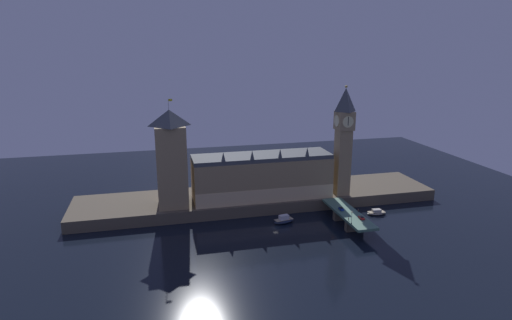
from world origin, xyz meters
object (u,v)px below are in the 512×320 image
(pedestrian_near_rail, at_px, (349,219))
(pedestrian_mid_walk, at_px, (358,211))
(clock_tower, at_px, (344,138))
(boat_upstream, at_px, (284,220))
(boat_downstream, at_px, (376,213))
(street_lamp_near, at_px, (352,216))
(car_northbound_lead, at_px, (341,209))
(car_southbound_lead, at_px, (362,218))
(victoria_tower, at_px, (171,159))

(pedestrian_near_rail, distance_m, pedestrian_mid_walk, 13.70)
(clock_tower, height_order, boat_upstream, clock_tower)
(pedestrian_near_rail, relative_size, boat_downstream, 0.16)
(pedestrian_near_rail, distance_m, boat_downstream, 35.15)
(boat_upstream, bearing_deg, street_lamp_near, -41.96)
(car_northbound_lead, height_order, boat_downstream, car_northbound_lead)
(boat_downstream, bearing_deg, car_southbound_lead, -135.29)
(pedestrian_near_rail, relative_size, pedestrian_mid_walk, 1.05)
(victoria_tower, distance_m, pedestrian_mid_walk, 106.45)
(clock_tower, xyz_separation_m, boat_upstream, (-42.76, -20.19, -40.01))
(boat_upstream, height_order, boat_downstream, boat_upstream)
(victoria_tower, xyz_separation_m, boat_upstream, (58.28, -24.32, -32.55))
(clock_tower, height_order, pedestrian_mid_walk, clock_tower)
(pedestrian_mid_walk, relative_size, street_lamp_near, 0.26)
(pedestrian_mid_walk, bearing_deg, clock_tower, 82.31)
(pedestrian_near_rail, bearing_deg, street_lamp_near, -95.51)
(pedestrian_near_rail, distance_m, street_lamp_near, 5.30)
(clock_tower, distance_m, car_northbound_lead, 44.57)
(car_southbound_lead, relative_size, pedestrian_near_rail, 2.37)
(street_lamp_near, distance_m, boat_upstream, 38.83)
(victoria_tower, height_order, car_northbound_lead, victoria_tower)
(clock_tower, relative_size, car_southbound_lead, 15.25)
(clock_tower, distance_m, pedestrian_near_rail, 54.95)
(street_lamp_near, xyz_separation_m, boat_downstream, (28.13, 24.54, -10.39))
(clock_tower, height_order, pedestrian_near_rail, clock_tower)
(boat_upstream, bearing_deg, victoria_tower, 157.34)
(pedestrian_near_rail, relative_size, boat_upstream, 0.15)
(car_northbound_lead, relative_size, boat_downstream, 0.34)
(boat_downstream, bearing_deg, car_northbound_lead, -166.85)
(clock_tower, bearing_deg, pedestrian_mid_walk, -97.69)
(clock_tower, distance_m, pedestrian_mid_walk, 46.47)
(car_southbound_lead, distance_m, pedestrian_near_rail, 7.61)
(street_lamp_near, bearing_deg, pedestrian_mid_walk, 51.84)
(victoria_tower, bearing_deg, street_lamp_near, -29.83)
(victoria_tower, height_order, car_southbound_lead, victoria_tower)
(victoria_tower, distance_m, car_southbound_lead, 107.59)
(pedestrian_near_rail, bearing_deg, car_southbound_lead, 3.36)
(pedestrian_mid_walk, bearing_deg, boat_downstream, 32.35)
(street_lamp_near, height_order, boat_upstream, street_lamp_near)
(car_northbound_lead, bearing_deg, victoria_tower, 160.95)
(victoria_tower, relative_size, boat_downstream, 5.34)
(car_northbound_lead, bearing_deg, pedestrian_near_rail, -99.89)
(clock_tower, bearing_deg, boat_downstream, -57.34)
(clock_tower, xyz_separation_m, pedestrian_near_rail, (-14.43, -41.15, -33.44))
(victoria_tower, height_order, boat_upstream, victoria_tower)
(clock_tower, distance_m, car_southbound_lead, 53.34)
(victoria_tower, relative_size, pedestrian_near_rail, 33.14)
(clock_tower, bearing_deg, car_southbound_lead, -99.54)
(boat_upstream, bearing_deg, car_southbound_lead, -29.74)
(car_southbound_lead, bearing_deg, pedestrian_mid_walk, 73.95)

